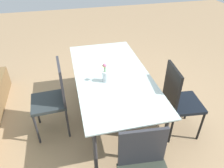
% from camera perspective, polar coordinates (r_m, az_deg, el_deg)
% --- Properties ---
extents(ground_plane, '(12.00, 12.00, 0.00)m').
position_cam_1_polar(ground_plane, '(3.12, -1.50, -10.11)').
color(ground_plane, '#9E7F5B').
extents(dining_table, '(1.87, 0.93, 0.77)m').
position_cam_1_polar(dining_table, '(2.71, 0.00, 1.80)').
color(dining_table, '#B2C6C1').
rests_on(dining_table, ground).
extents(chair_far_side, '(0.44, 0.44, 1.01)m').
position_cam_1_polar(chair_far_side, '(2.74, -15.32, -2.99)').
color(chair_far_side, '#2A3133').
rests_on(chair_far_side, ground).
extents(chair_near_left, '(0.47, 0.47, 1.00)m').
position_cam_1_polar(chair_near_left, '(2.75, 17.45, -3.66)').
color(chair_near_left, black).
rests_on(chair_near_left, ground).
extents(flower_vase, '(0.08, 0.08, 0.25)m').
position_cam_1_polar(flower_vase, '(2.50, -1.80, 2.74)').
color(flower_vase, silver).
rests_on(flower_vase, dining_table).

